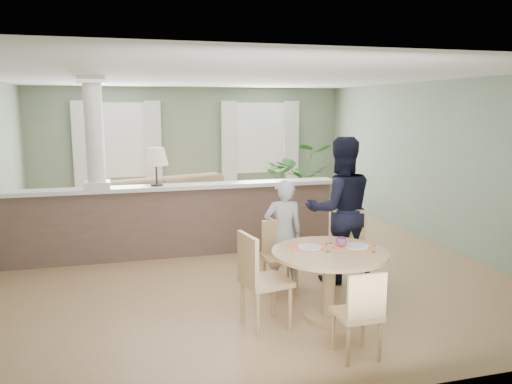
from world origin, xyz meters
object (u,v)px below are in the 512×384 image
object	(u,v)px
chair_near	(360,311)
child_person	(283,233)
houseplant	(296,180)
man_person	(340,210)
chair_far_man	(348,246)
chair_side	(259,276)
dining_table	(330,265)
sofa	(169,206)
chair_far_boy	(279,252)

from	to	relation	value
chair_near	child_person	size ratio (longest dim) A/B	0.62
houseplant	chair_near	xyz separation A→B (m)	(-1.46, -5.81, -0.31)
houseplant	man_person	bearing A→B (deg)	-101.21
chair_far_man	chair_side	bearing A→B (deg)	-124.65
chair_near	dining_table	bearing A→B (deg)	-96.89
chair_side	chair_near	bearing A→B (deg)	-152.20
sofa	chair_far_boy	bearing A→B (deg)	-89.43
man_person	chair_near	bearing A→B (deg)	75.44
child_person	chair_near	bearing A→B (deg)	97.41
dining_table	child_person	bearing A→B (deg)	98.64
chair_far_man	chair_near	distance (m)	1.84
sofa	chair_far_boy	world-z (taller)	sofa
houseplant	chair_far_man	distance (m)	4.19
houseplant	chair_far_boy	size ratio (longest dim) A/B	1.77
chair_far_man	man_person	distance (m)	0.51
chair_side	man_person	bearing A→B (deg)	-61.85
chair_near	man_person	xyz separation A→B (m)	(0.71, 2.02, 0.48)
houseplant	chair_side	world-z (taller)	houseplant
chair_near	man_person	size ratio (longest dim) A/B	0.45
houseplant	chair_side	xyz separation A→B (m)	(-2.16, -4.92, -0.22)
chair_far_man	chair_near	size ratio (longest dim) A/B	1.17
dining_table	chair_side	bearing A→B (deg)	-176.69
houseplant	child_person	size ratio (longest dim) A/B	1.13
man_person	chair_side	bearing A→B (deg)	43.47
chair_far_boy	child_person	size ratio (longest dim) A/B	0.63
sofa	chair_far_man	size ratio (longest dim) A/B	3.35
sofa	man_person	world-z (taller)	man_person
chair_far_man	chair_side	size ratio (longest dim) A/B	0.98
chair_far_boy	chair_far_man	world-z (taller)	chair_far_man
dining_table	chair_near	size ratio (longest dim) A/B	1.46
houseplant	man_person	size ratio (longest dim) A/B	0.81
chair_far_boy	child_person	world-z (taller)	child_person
dining_table	sofa	bearing A→B (deg)	107.33
chair_side	child_person	bearing A→B (deg)	-39.80
chair_near	man_person	bearing A→B (deg)	-109.97
chair_side	houseplant	bearing A→B (deg)	-34.15
houseplant	chair_near	world-z (taller)	houseplant
houseplant	chair_side	size ratio (longest dim) A/B	1.53
chair_far_man	child_person	bearing A→B (deg)	-178.25
dining_table	houseplant	bearing A→B (deg)	74.42
dining_table	chair_far_man	size ratio (longest dim) A/B	1.25
chair_far_man	child_person	world-z (taller)	child_person
dining_table	chair_far_man	distance (m)	0.96
dining_table	child_person	size ratio (longest dim) A/B	0.90
sofa	man_person	xyz separation A→B (m)	(1.92, -3.12, 0.47)
houseplant	chair_far_man	bearing A→B (deg)	-100.63
dining_table	man_person	bearing A→B (deg)	60.63
sofa	chair_far_boy	distance (m)	3.41
sofa	man_person	distance (m)	3.70
chair_side	sofa	bearing A→B (deg)	-3.62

